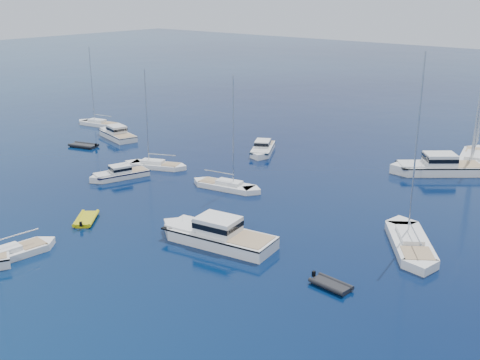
# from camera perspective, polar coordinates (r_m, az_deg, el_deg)

# --- Properties ---
(ground) EXTENTS (400.00, 400.00, 0.00)m
(ground) POSITION_cam_1_polar(r_m,az_deg,el_deg) (48.83, -19.47, -9.64)
(ground) COLOR #08294F
(ground) RESTS_ON ground
(motor_cruiser_left) EXTENTS (4.61, 8.03, 2.02)m
(motor_cruiser_left) POSITION_cam_1_polar(r_m,az_deg,el_deg) (72.32, -11.51, 0.19)
(motor_cruiser_left) COLOR silver
(motor_cruiser_left) RESTS_ON ground
(motor_cruiser_centre) EXTENTS (12.55, 5.53, 3.18)m
(motor_cruiser_centre) POSITION_cam_1_polar(r_m,az_deg,el_deg) (53.43, -2.33, -6.05)
(motor_cruiser_centre) COLOR white
(motor_cruiser_centre) RESTS_ON ground
(motor_cruiser_far_l) EXTENTS (9.85, 5.22, 2.47)m
(motor_cruiser_far_l) POSITION_cam_1_polar(r_m,az_deg,el_deg) (91.58, -11.76, 3.99)
(motor_cruiser_far_l) COLOR silver
(motor_cruiser_far_l) RESTS_ON ground
(motor_cruiser_distant) EXTENTS (11.68, 10.64, 3.18)m
(motor_cruiser_distant) POSITION_cam_1_polar(r_m,az_deg,el_deg) (76.62, 18.37, 0.64)
(motor_cruiser_distant) COLOR silver
(motor_cruiser_distant) RESTS_ON ground
(motor_cruiser_horizon) EXTENTS (6.36, 8.68, 2.22)m
(motor_cruiser_horizon) POSITION_cam_1_polar(r_m,az_deg,el_deg) (81.64, 2.17, 2.63)
(motor_cruiser_horizon) COLOR white
(motor_cruiser_horizon) RESTS_ON ground
(sailboat_fore) EXTENTS (3.31, 9.39, 13.52)m
(sailboat_fore) POSITION_cam_1_polar(r_m,az_deg,el_deg) (54.28, -21.42, -6.99)
(sailboat_fore) COLOR white
(sailboat_fore) RESTS_ON ground
(sailboat_mid_r) EXTENTS (9.41, 11.54, 17.55)m
(sailboat_mid_r) POSITION_cam_1_polar(r_m,az_deg,el_deg) (54.60, 16.01, -6.24)
(sailboat_mid_r) COLOR white
(sailboat_mid_r) RESTS_ON ground
(sailboat_mid_l) EXTENTS (8.92, 5.60, 12.86)m
(sailboat_mid_l) POSITION_cam_1_polar(r_m,az_deg,el_deg) (75.69, -8.12, 1.20)
(sailboat_mid_l) COLOR white
(sailboat_mid_l) RESTS_ON ground
(sailboat_centre) EXTENTS (9.38, 4.01, 13.38)m
(sailboat_centre) POSITION_cam_1_polar(r_m,az_deg,el_deg) (67.25, -1.31, -0.82)
(sailboat_centre) COLOR white
(sailboat_centre) RESTS_ON ground
(sailboat_sails_r) EXTENTS (6.11, 13.22, 18.82)m
(sailboat_sails_r) POSITION_cam_1_polar(r_m,az_deg,el_deg) (83.18, 21.51, 1.64)
(sailboat_sails_r) COLOR white
(sailboat_sails_r) RESTS_ON ground
(sailboat_far_l) EXTENTS (9.22, 3.99, 13.14)m
(sailboat_far_l) POSITION_cam_1_polar(r_m,az_deg,el_deg) (100.38, -13.39, 5.12)
(sailboat_far_l) COLOR white
(sailboat_far_l) RESTS_ON ground
(tender_yellow) EXTENTS (4.28, 4.50, 0.95)m
(tender_yellow) POSITION_cam_1_polar(r_m,az_deg,el_deg) (60.03, -14.56, -3.84)
(tender_yellow) COLOR #BFB90B
(tender_yellow) RESTS_ON ground
(tender_grey_near) EXTENTS (3.56, 2.22, 0.95)m
(tender_grey_near) POSITION_cam_1_polar(r_m,az_deg,el_deg) (46.56, 8.72, -10.15)
(tender_grey_near) COLOR black
(tender_grey_near) RESTS_ON ground
(tender_grey_far) EXTENTS (4.76, 3.42, 0.95)m
(tender_grey_far) POSITION_cam_1_polar(r_m,az_deg,el_deg) (87.47, -14.80, 3.10)
(tender_grey_far) COLOR black
(tender_grey_far) RESTS_ON ground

